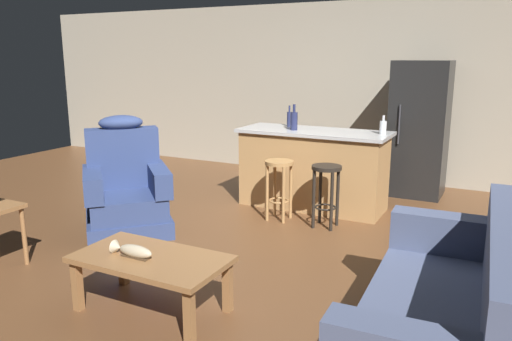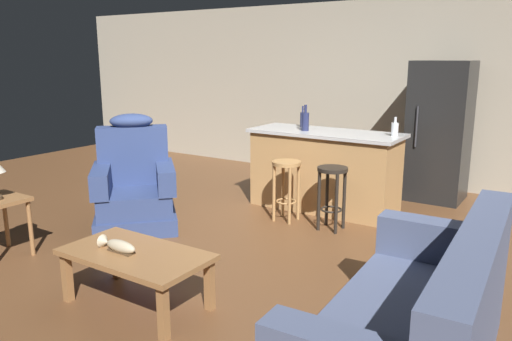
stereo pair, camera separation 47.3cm
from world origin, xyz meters
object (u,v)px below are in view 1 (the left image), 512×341
(fish_figurine, at_px, (132,251))
(recliner_near_lamp, at_px, (126,191))
(couch, at_px, (450,319))
(bar_stool_left, at_px, (279,179))
(coffee_table, at_px, (151,264))
(bottle_short_amber, at_px, (289,119))
(kitchen_island, at_px, (313,169))
(bottle_wine_dark, at_px, (294,120))
(bar_stool_right, at_px, (326,185))
(refrigerator, at_px, (419,129))
(bottle_tall_green, at_px, (383,127))

(fish_figurine, relative_size, recliner_near_lamp, 0.28)
(couch, xyz_separation_m, bar_stool_left, (-2.05, 2.11, 0.13))
(coffee_table, height_order, recliner_near_lamp, recliner_near_lamp)
(couch, height_order, bottle_short_amber, bottle_short_amber)
(fish_figurine, distance_m, kitchen_island, 3.02)
(bar_stool_left, bearing_deg, recliner_near_lamp, -141.53)
(coffee_table, xyz_separation_m, bottle_wine_dark, (-0.12, 2.86, 0.70))
(coffee_table, distance_m, couch, 2.00)
(bar_stool_right, bearing_deg, kitchen_island, 121.80)
(kitchen_island, bearing_deg, refrigerator, 49.79)
(bar_stool_right, xyz_separation_m, bottle_wine_dark, (-0.61, 0.54, 0.59))
(bar_stool_right, bearing_deg, refrigerator, 71.18)
(bar_stool_left, bearing_deg, bottle_tall_green, 36.07)
(fish_figurine, bearing_deg, bottle_wine_dark, 90.03)
(coffee_table, distance_m, fish_figurine, 0.16)
(recliner_near_lamp, bearing_deg, bottle_short_amber, 103.57)
(recliner_near_lamp, relative_size, bottle_wine_dark, 3.91)
(couch, relative_size, bar_stool_right, 2.84)
(bottle_short_amber, bearing_deg, couch, -51.90)
(couch, bearing_deg, bar_stool_left, -48.28)
(couch, relative_size, recliner_near_lamp, 1.61)
(kitchen_island, height_order, bar_stool_right, kitchen_island)
(kitchen_island, height_order, bottle_wine_dark, bottle_wine_dark)
(coffee_table, xyz_separation_m, refrigerator, (1.12, 4.15, 0.52))
(bottle_short_amber, bearing_deg, bar_stool_left, -73.87)
(refrigerator, bearing_deg, bar_stool_left, -122.75)
(kitchen_island, relative_size, bar_stool_right, 2.65)
(kitchen_island, xyz_separation_m, bottle_tall_green, (0.80, 0.07, 0.55))
(couch, bearing_deg, refrigerator, -79.92)
(coffee_table, height_order, kitchen_island, kitchen_island)
(kitchen_island, distance_m, bar_stool_left, 0.65)
(fish_figurine, xyz_separation_m, bar_stool_right, (0.61, 2.38, 0.01))
(recliner_near_lamp, distance_m, bar_stool_right, 2.12)
(fish_figurine, relative_size, bottle_short_amber, 1.29)
(fish_figurine, bearing_deg, bottle_short_amber, 93.09)
(refrigerator, height_order, bottle_tall_green, refrigerator)
(recliner_near_lamp, bearing_deg, fish_figurine, -3.15)
(kitchen_island, height_order, refrigerator, refrigerator)
(bar_stool_left, relative_size, refrigerator, 0.39)
(bottle_wine_dark, bearing_deg, recliner_near_lamp, -128.31)
(coffee_table, bearing_deg, bar_stool_left, 91.45)
(refrigerator, bearing_deg, bottle_wine_dark, -133.74)
(kitchen_island, relative_size, bottle_short_amber, 6.84)
(bottle_tall_green, xyz_separation_m, bottle_wine_dark, (-1.02, -0.16, 0.04))
(couch, xyz_separation_m, bottle_tall_green, (-1.09, 2.81, 0.69))
(bar_stool_right, bearing_deg, couch, -54.73)
(coffee_table, xyz_separation_m, bar_stool_left, (-0.06, 2.32, 0.11))
(fish_figurine, distance_m, bottle_wine_dark, 2.98)
(bar_stool_left, relative_size, bottle_wine_dark, 2.22)
(bar_stool_left, distance_m, bottle_short_amber, 1.01)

